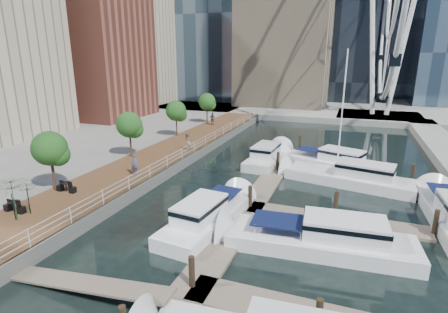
% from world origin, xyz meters
% --- Properties ---
extents(ground, '(520.00, 520.00, 0.00)m').
position_xyz_m(ground, '(0.00, 0.00, 0.00)').
color(ground, black).
rests_on(ground, ground).
extents(boardwalk, '(6.00, 60.00, 1.00)m').
position_xyz_m(boardwalk, '(-9.00, 15.00, 0.50)').
color(boardwalk, brown).
rests_on(boardwalk, ground).
extents(seawall, '(0.25, 60.00, 1.00)m').
position_xyz_m(seawall, '(-6.00, 15.00, 0.50)').
color(seawall, '#595954').
rests_on(seawall, ground).
extents(land_far, '(200.00, 114.00, 1.00)m').
position_xyz_m(land_far, '(0.00, 102.00, 0.50)').
color(land_far, gray).
rests_on(land_far, ground).
extents(pier, '(14.00, 12.00, 1.00)m').
position_xyz_m(pier, '(14.00, 52.00, 0.50)').
color(pier, gray).
rests_on(pier, ground).
extents(railing, '(0.10, 60.00, 1.05)m').
position_xyz_m(railing, '(-6.10, 15.00, 1.52)').
color(railing, white).
rests_on(railing, boardwalk).
extents(floating_docks, '(16.00, 34.00, 2.60)m').
position_xyz_m(floating_docks, '(7.97, 9.98, 0.49)').
color(floating_docks, '#6D6051').
rests_on(floating_docks, ground).
extents(midrise_condos, '(19.00, 67.00, 28.00)m').
position_xyz_m(midrise_condos, '(-33.57, 26.82, 13.42)').
color(midrise_condos, '#BCAD8E').
rests_on(midrise_condos, ground).
extents(street_trees, '(2.60, 42.60, 4.60)m').
position_xyz_m(street_trees, '(-11.40, 14.00, 4.29)').
color(street_trees, '#3F2B1C').
rests_on(street_trees, ground).
extents(yacht_foreground, '(12.00, 4.05, 2.15)m').
position_xyz_m(yacht_foreground, '(8.41, 3.88, 0.00)').
color(yacht_foreground, white).
rests_on(yacht_foreground, ground).
extents(pedestrian_near, '(0.80, 0.66, 1.90)m').
position_xyz_m(pedestrian_near, '(-7.64, 9.15, 1.95)').
color(pedestrian_near, '#545470').
rests_on(pedestrian_near, boardwalk).
extents(pedestrian_mid, '(0.80, 0.99, 1.92)m').
position_xyz_m(pedestrian_mid, '(-7.08, 18.16, 1.96)').
color(pedestrian_mid, gray).
rests_on(pedestrian_mid, boardwalk).
extents(pedestrian_far, '(1.13, 0.56, 1.86)m').
position_xyz_m(pedestrian_far, '(-10.06, 32.94, 1.93)').
color(pedestrian_far, '#333540').
rests_on(pedestrian_far, boardwalk).
extents(moored_yachts, '(19.18, 32.42, 11.50)m').
position_xyz_m(moored_yachts, '(8.66, 13.43, 0.00)').
color(moored_yachts, white).
rests_on(moored_yachts, ground).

